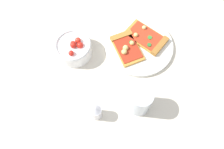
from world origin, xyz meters
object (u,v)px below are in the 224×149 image
plate (139,46)px  pepper_shaker (96,112)px  pizza_slice_far (148,38)px  soda_glass (140,101)px  pizza_slice_near (126,46)px  salad_bowl (74,48)px

plate → pepper_shaker: (-0.27, -0.11, 0.03)m
plate → pepper_shaker: bearing=-157.9°
pizza_slice_far → soda_glass: 0.25m
pizza_slice_near → soda_glass: 0.22m
pizza_slice_far → pepper_shaker: bearing=-160.5°
salad_bowl → plate: bearing=-31.8°
pizza_slice_near → salad_bowl: (-0.15, 0.10, 0.01)m
soda_glass → pizza_slice_near: bearing=61.6°
plate → salad_bowl: salad_bowl is taller
plate → salad_bowl: bearing=148.2°
pizza_slice_far → soda_glass: size_ratio=1.56×
pizza_slice_near → pizza_slice_far: bearing=-14.0°
plate → soda_glass: 0.22m
pizza_slice_near → pizza_slice_far: size_ratio=0.89×
salad_bowl → soda_glass: (0.05, -0.29, 0.02)m
plate → soda_glass: bearing=-130.7°
pizza_slice_far → salad_bowl: size_ratio=1.29×
pizza_slice_near → pizza_slice_far: (0.08, -0.02, -0.00)m
salad_bowl → pepper_shaker: size_ratio=1.86×
plate → pizza_slice_near: pizza_slice_near is taller
plate → pizza_slice_near: 0.05m
pizza_slice_far → pizza_slice_near: bearing=166.0°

